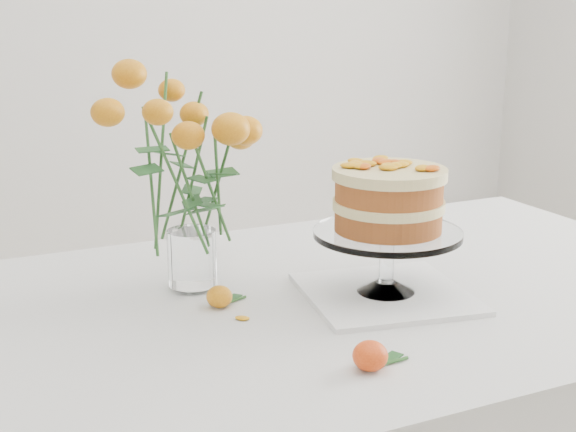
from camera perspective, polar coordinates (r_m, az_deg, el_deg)
name	(u,v)px	position (r m, az deg, el deg)	size (l,w,h in m)	color
table	(361,328)	(1.53, 5.19, -7.94)	(1.43, 0.93, 0.76)	tan
napkin	(385,294)	(1.46, 6.95, -5.51)	(0.28, 0.28, 0.01)	white
cake_stand	(388,206)	(1.41, 7.16, 0.70)	(0.26, 0.26, 0.24)	white
rose_vase	(189,148)	(1.43, -7.08, 4.81)	(0.38, 0.38, 0.45)	white
loose_rose_near	(220,297)	(1.40, -4.89, -5.74)	(0.08, 0.05, 0.04)	orange
loose_rose_far	(370,356)	(1.17, 5.88, -9.86)	(0.09, 0.05, 0.04)	red
stray_petal_a	(330,315)	(1.36, 3.03, -7.05)	(0.03, 0.02, 0.00)	orange
stray_petal_b	(393,314)	(1.38, 7.50, -6.90)	(0.03, 0.02, 0.00)	orange
stray_petal_c	(427,318)	(1.37, 9.83, -7.15)	(0.03, 0.02, 0.00)	orange
stray_petal_d	(242,318)	(1.35, -3.27, -7.28)	(0.03, 0.02, 0.00)	orange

